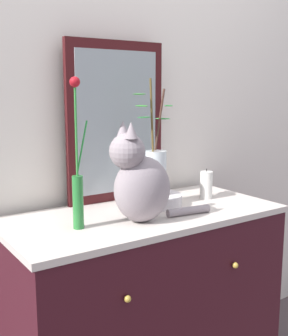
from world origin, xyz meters
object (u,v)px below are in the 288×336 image
object	(u,v)px
sideboard	(144,312)
vase_slim_green	(78,182)
vase_glass_clear	(156,168)
candle_pillar	(206,185)
mirror_leaning	(116,122)
bowl_porcelain	(156,200)
cat_sitting	(140,181)

from	to	relation	value
sideboard	vase_slim_green	distance (m)	0.67
vase_glass_clear	candle_pillar	bearing A→B (deg)	-7.80
mirror_leaning	vase_glass_clear	bearing A→B (deg)	-63.48
bowl_porcelain	candle_pillar	xyz separation A→B (m)	(0.25, -0.03, 0.04)
cat_sitting	bowl_porcelain	size ratio (longest dim) A/B	1.87
mirror_leaning	candle_pillar	bearing A→B (deg)	-31.40
bowl_porcelain	candle_pillar	size ratio (longest dim) A/B	1.65
vase_glass_clear	vase_slim_green	bearing A→B (deg)	-165.33
mirror_leaning	bowl_porcelain	bearing A→B (deg)	-63.47
mirror_leaning	cat_sitting	size ratio (longest dim) A/B	1.65
bowl_porcelain	mirror_leaning	bearing A→B (deg)	116.53
sideboard	vase_glass_clear	size ratio (longest dim) A/B	2.32
sideboard	candle_pillar	bearing A→B (deg)	5.01
mirror_leaning	vase_glass_clear	xyz separation A→B (m)	(0.09, -0.17, -0.19)
sideboard	cat_sitting	world-z (taller)	cat_sitting
vase_glass_clear	bowl_porcelain	bearing A→B (deg)	-61.74
vase_glass_clear	candle_pillar	size ratio (longest dim) A/B	3.56
mirror_leaning	vase_slim_green	xyz separation A→B (m)	(-0.32, -0.28, -0.18)
mirror_leaning	vase_slim_green	world-z (taller)	mirror_leaning
mirror_leaning	vase_slim_green	bearing A→B (deg)	-139.07
vase_slim_green	candle_pillar	size ratio (longest dim) A/B	3.88
mirror_leaning	sideboard	bearing A→B (deg)	-94.18
mirror_leaning	bowl_porcelain	size ratio (longest dim) A/B	3.09
vase_slim_green	candle_pillar	xyz separation A→B (m)	(0.67, 0.07, -0.11)
vase_slim_green	sideboard	bearing A→B (deg)	7.63
bowl_porcelain	vase_slim_green	bearing A→B (deg)	-165.49
sideboard	bowl_porcelain	bearing A→B (deg)	31.96
sideboard	mirror_leaning	xyz separation A→B (m)	(0.02, 0.24, 0.78)
mirror_leaning	cat_sitting	world-z (taller)	mirror_leaning
vase_glass_clear	candle_pillar	distance (m)	0.28
sideboard	cat_sitting	bearing A→B (deg)	-130.87
bowl_porcelain	vase_glass_clear	xyz separation A→B (m)	(-0.00, 0.00, 0.14)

